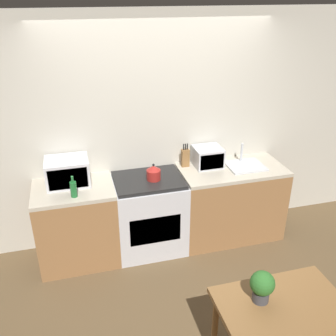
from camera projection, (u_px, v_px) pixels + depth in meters
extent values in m
plane|color=brown|center=(184.00, 287.00, 3.83)|extent=(16.00, 16.00, 0.00)
cube|color=beige|center=(157.00, 132.00, 4.22)|extent=(10.00, 0.06, 2.60)
cube|color=olive|center=(77.00, 226.00, 4.07)|extent=(0.83, 0.62, 0.86)
cube|color=#B7AD99|center=(73.00, 190.00, 3.87)|extent=(0.83, 0.62, 0.04)
cube|color=olive|center=(230.00, 203.00, 4.49)|extent=(1.21, 0.62, 0.86)
cube|color=#B7AD99|center=(232.00, 170.00, 4.29)|extent=(1.21, 0.62, 0.04)
cube|color=silver|center=(149.00, 215.00, 4.26)|extent=(0.77, 0.62, 0.86)
cube|color=black|center=(148.00, 180.00, 4.06)|extent=(0.74, 0.57, 0.04)
cube|color=black|center=(155.00, 230.00, 3.99)|extent=(0.55, 0.02, 0.32)
cylinder|color=maroon|center=(154.00, 175.00, 4.01)|extent=(0.15, 0.15, 0.11)
cone|color=maroon|center=(154.00, 168.00, 3.98)|extent=(0.14, 0.14, 0.05)
sphere|color=black|center=(153.00, 165.00, 3.96)|extent=(0.03, 0.03, 0.03)
cube|color=silver|center=(68.00, 172.00, 3.89)|extent=(0.44, 0.35, 0.28)
cube|color=black|center=(68.00, 179.00, 3.74)|extent=(0.39, 0.01, 0.22)
cylinder|color=#1E662D|center=(74.00, 189.00, 3.67)|extent=(0.06, 0.06, 0.16)
cylinder|color=#1E662D|center=(72.00, 179.00, 3.62)|extent=(0.02, 0.02, 0.06)
cube|color=brown|center=(185.00, 158.00, 4.29)|extent=(0.09, 0.06, 0.21)
cylinder|color=black|center=(184.00, 147.00, 4.23)|extent=(0.01, 0.01, 0.07)
cylinder|color=black|center=(185.00, 147.00, 4.23)|extent=(0.01, 0.01, 0.07)
cylinder|color=black|center=(187.00, 147.00, 4.24)|extent=(0.01, 0.01, 0.07)
cube|color=silver|center=(208.00, 157.00, 4.30)|extent=(0.32, 0.30, 0.23)
cube|color=black|center=(212.00, 162.00, 4.17)|extent=(0.28, 0.01, 0.18)
cube|color=silver|center=(245.00, 166.00, 4.32)|extent=(0.42, 0.35, 0.02)
cylinder|color=silver|center=(242.00, 152.00, 4.37)|extent=(0.03, 0.03, 0.22)
cube|color=brown|center=(288.00, 313.00, 2.61)|extent=(0.93, 0.72, 0.04)
cylinder|color=brown|center=(215.00, 329.00, 2.94)|extent=(0.05, 0.05, 0.70)
cylinder|color=brown|center=(305.00, 308.00, 3.13)|extent=(0.05, 0.05, 0.70)
cylinder|color=#424247|center=(261.00, 296.00, 2.67)|extent=(0.12, 0.12, 0.08)
sphere|color=#2D6B28|center=(262.00, 283.00, 2.62)|extent=(0.18, 0.18, 0.18)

